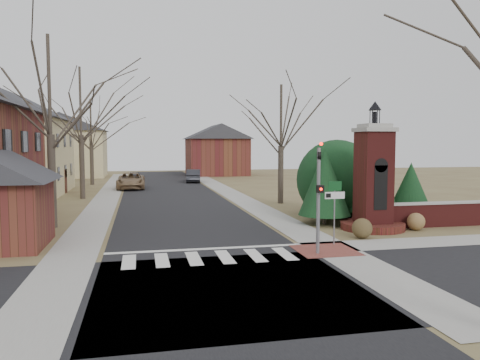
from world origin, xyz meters
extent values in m
plane|color=brown|center=(0.00, 0.00, 0.00)|extent=(120.00, 120.00, 0.00)
cube|color=black|center=(0.00, 22.00, 0.01)|extent=(8.00, 70.00, 0.01)
cube|color=black|center=(0.00, -3.00, 0.01)|extent=(120.00, 8.00, 0.01)
cube|color=silver|center=(0.00, 0.80, 0.01)|extent=(8.00, 2.20, 0.02)
cube|color=silver|center=(0.00, 2.30, 0.01)|extent=(8.00, 0.35, 0.02)
cube|color=gray|center=(5.20, 22.00, 0.01)|extent=(2.00, 60.00, 0.02)
cube|color=gray|center=(-5.20, 22.00, 0.01)|extent=(2.00, 60.00, 0.02)
cube|color=brown|center=(4.80, 1.00, 0.01)|extent=(2.40, 2.40, 0.02)
cylinder|color=slate|center=(4.30, 0.60, 2.10)|extent=(0.14, 0.14, 4.20)
imported|color=black|center=(4.30, 0.60, 4.05)|extent=(0.15, 0.18, 0.90)
sphere|color=#FF0C05|center=(4.30, 0.38, 4.35)|extent=(0.14, 0.14, 0.14)
cube|color=black|center=(4.30, 0.42, 2.60)|extent=(0.28, 0.16, 0.30)
sphere|color=#FF0C05|center=(4.30, 0.33, 2.60)|extent=(0.11, 0.11, 0.11)
cylinder|color=slate|center=(5.60, 2.00, 1.30)|extent=(0.06, 0.06, 2.60)
cube|color=silver|center=(5.60, 1.98, 2.15)|extent=(0.90, 0.03, 0.30)
cube|color=black|center=(5.30, 1.97, 2.15)|extent=(0.22, 0.02, 0.18)
cube|color=#0D4119|center=(5.60, 1.98, 2.55)|extent=(0.60, 0.03, 0.40)
cylinder|color=maroon|center=(9.00, 5.00, 0.18)|extent=(3.20, 3.20, 0.36)
cube|color=maroon|center=(9.00, 5.00, 2.50)|extent=(1.50, 1.50, 5.00)
cube|color=black|center=(9.00, 4.28, 2.20)|extent=(0.70, 0.10, 2.20)
cube|color=gray|center=(9.00, 5.00, 5.05)|extent=(1.70, 1.70, 0.20)
cube|color=gray|center=(9.00, 5.00, 5.25)|extent=(1.30, 1.30, 0.20)
cylinder|color=black|center=(9.00, 5.00, 5.65)|extent=(0.20, 0.20, 0.60)
cone|color=black|center=(9.00, 5.00, 6.25)|extent=(0.64, 0.64, 0.45)
cube|color=maroon|center=(13.50, 5.00, 0.60)|extent=(7.50, 0.40, 1.20)
cube|color=gray|center=(13.50, 5.00, 1.25)|extent=(7.50, 0.50, 0.10)
cube|color=beige|center=(-13.50, 27.00, 3.20)|extent=(9.00, 12.00, 6.40)
cube|color=beige|center=(-12.00, 48.00, 3.00)|extent=(10.00, 8.00, 6.00)
cube|color=beige|center=(-14.80, 46.40, 6.99)|extent=(0.75, 0.75, 3.08)
cube|color=brown|center=(8.00, 48.00, 2.50)|extent=(8.00, 8.00, 5.00)
cube|color=brown|center=(5.76, 46.40, 5.90)|extent=(0.75, 0.75, 2.80)
cylinder|color=#473D33|center=(7.20, 7.00, 0.25)|extent=(0.20, 0.20, 0.50)
cone|color=black|center=(7.20, 7.00, 2.30)|extent=(2.80, 2.80, 3.60)
cylinder|color=#473D33|center=(10.50, 8.20, 0.25)|extent=(0.20, 0.20, 0.50)
cone|color=black|center=(10.50, 8.20, 2.60)|extent=(3.40, 3.40, 4.20)
cylinder|color=#473D33|center=(12.50, 7.20, 0.25)|extent=(0.20, 0.20, 0.50)
cone|color=black|center=(12.50, 7.20, 1.90)|extent=(2.40, 2.40, 2.80)
sphere|color=black|center=(9.00, 9.50, 2.40)|extent=(4.80, 4.80, 4.80)
cylinder|color=#473D33|center=(-7.00, 9.00, 2.42)|extent=(0.40, 0.40, 4.83)
cylinder|color=#473D33|center=(-7.00, 22.00, 2.52)|extent=(0.40, 0.40, 5.04)
cylinder|color=#473D33|center=(-7.50, 35.00, 2.21)|extent=(0.40, 0.40, 4.41)
cylinder|color=#473D33|center=(7.50, 16.00, 2.10)|extent=(0.40, 0.40, 4.20)
imported|color=#866949|center=(-3.40, 29.61, 0.78)|extent=(2.66, 5.64, 1.56)
imported|color=#303137|center=(3.40, 36.19, 0.73)|extent=(2.07, 4.56, 1.45)
sphere|color=brown|center=(7.42, 3.00, 0.47)|extent=(0.93, 0.93, 0.93)
sphere|color=olive|center=(11.00, 4.27, 0.44)|extent=(0.89, 0.89, 0.89)
camera|label=1|loc=(-2.56, -16.60, 4.36)|focal=35.00mm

